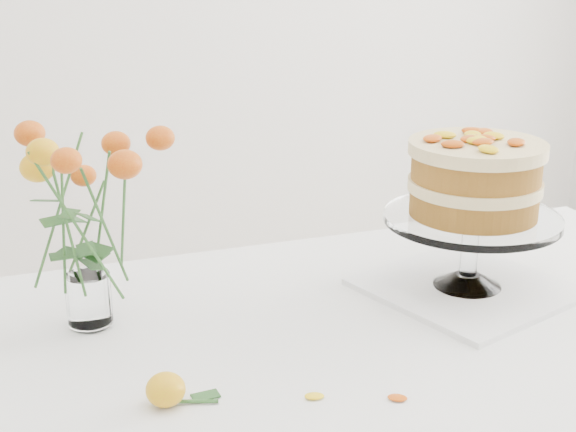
# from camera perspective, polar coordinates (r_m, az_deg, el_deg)

# --- Properties ---
(table) EXTENTS (1.43, 0.93, 0.76)m
(table) POSITION_cam_1_polar(r_m,az_deg,el_deg) (1.23, 5.43, -12.71)
(table) COLOR #A47B60
(table) RESTS_ON ground
(napkin) EXTENTS (0.38, 0.38, 0.01)m
(napkin) POSITION_cam_1_polar(r_m,az_deg,el_deg) (1.40, 12.58, -5.01)
(napkin) COLOR silver
(napkin) RESTS_ON table
(cake_stand) EXTENTS (0.29, 0.29, 0.26)m
(cake_stand) POSITION_cam_1_polar(r_m,az_deg,el_deg) (1.34, 13.12, 2.05)
(cake_stand) COLOR white
(cake_stand) RESTS_ON napkin
(rose_vase) EXTENTS (0.26, 0.26, 0.34)m
(rose_vase) POSITION_cam_1_polar(r_m,az_deg,el_deg) (1.21, -14.54, 0.96)
(rose_vase) COLOR white
(rose_vase) RESTS_ON table
(loose_rose_near) EXTENTS (0.09, 0.05, 0.04)m
(loose_rose_near) POSITION_cam_1_polar(r_m,az_deg,el_deg) (1.06, -8.67, -12.11)
(loose_rose_near) COLOR orange
(loose_rose_near) RESTS_ON table
(stray_petal_a) EXTENTS (0.03, 0.02, 0.00)m
(stray_petal_a) POSITION_cam_1_polar(r_m,az_deg,el_deg) (1.07, 1.89, -12.70)
(stray_petal_a) COLOR yellow
(stray_petal_a) RESTS_ON table
(stray_petal_b) EXTENTS (0.03, 0.02, 0.00)m
(stray_petal_b) POSITION_cam_1_polar(r_m,az_deg,el_deg) (1.07, 7.78, -12.71)
(stray_petal_b) COLOR yellow
(stray_petal_b) RESTS_ON table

